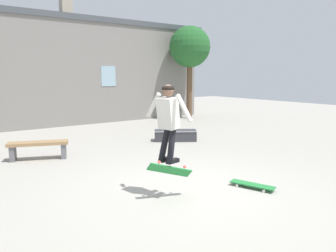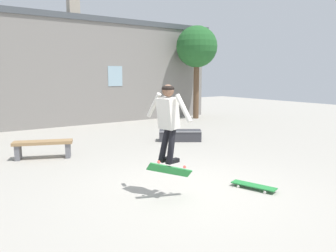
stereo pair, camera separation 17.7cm
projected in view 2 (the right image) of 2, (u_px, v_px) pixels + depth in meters
ground_plane at (187, 190)px, 6.22m from camera, size 40.00×40.00×0.00m
building_backdrop at (50, 69)px, 13.40m from camera, size 16.67×0.52×5.97m
tree_right at (197, 48)px, 16.00m from camera, size 2.01×2.01×4.54m
park_bench at (43, 146)px, 8.54m from camera, size 1.51×0.90×0.47m
skate_ledge at (180, 135)px, 10.87m from camera, size 1.43×1.21×0.36m
skater at (168, 117)px, 5.69m from camera, size 0.35×1.10×1.38m
skateboard_flipping at (170, 170)px, 5.74m from camera, size 0.75×0.38×0.39m
skateboard_resting at (254, 186)px, 6.28m from camera, size 0.48×0.89×0.08m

